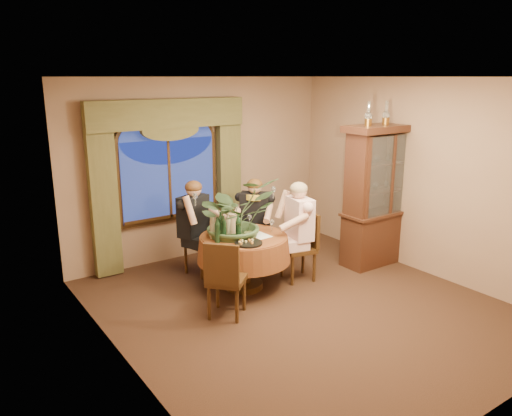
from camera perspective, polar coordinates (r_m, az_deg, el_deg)
floor at (r=6.42m, az=5.14°, el=-11.15°), size 5.00×5.00×0.00m
wall_back at (r=7.97m, az=-6.22°, el=4.59°), size 4.50×0.00×4.50m
wall_right at (r=7.56m, az=18.63°, el=3.34°), size 0.00×5.00×5.00m
ceiling at (r=5.77m, az=5.80°, el=14.70°), size 5.00×5.00×0.00m
window at (r=7.67m, az=-9.89°, el=3.28°), size 1.62×0.10×1.32m
arched_transom at (r=7.55m, az=-10.15°, el=9.09°), size 1.60×0.06×0.44m
drapery_left at (r=7.28m, az=-17.02°, el=1.28°), size 0.38×0.14×2.32m
drapery_right at (r=8.12m, az=-3.11°, el=3.27°), size 0.38×0.14×2.32m
swag_valance at (r=7.46m, az=-9.96°, el=10.57°), size 2.45×0.16×0.42m
dining_table at (r=6.78m, az=-1.40°, el=-6.18°), size 1.54×1.54×0.75m
china_cabinet at (r=7.78m, az=14.08°, el=1.43°), size 1.32×0.52×2.12m
oil_lamp_left at (r=7.32m, az=12.74°, el=10.47°), size 0.11×0.11×0.34m
oil_lamp_center at (r=7.60m, az=14.66°, el=10.50°), size 0.11×0.11×0.34m
oil_lamp_right at (r=7.88m, az=16.45°, el=10.52°), size 0.11×0.11×0.34m
chair_right at (r=7.06m, az=4.85°, el=-4.47°), size 0.50×0.50×0.96m
chair_back_right at (r=7.58m, az=-0.47°, el=-3.03°), size 0.59×0.59×0.96m
chair_back at (r=7.29m, az=-6.20°, el=-3.85°), size 0.51×0.51×0.96m
chair_front_left at (r=6.00m, az=-3.38°, el=-7.99°), size 0.59×0.59×0.96m
person_pink at (r=7.00m, az=4.95°, el=-2.66°), size 0.56×0.59×1.42m
person_back at (r=7.16m, az=-7.14°, el=-2.35°), size 0.64×0.62×1.41m
person_scarf at (r=7.48m, az=-0.12°, el=-1.68°), size 0.66×0.66×1.36m
stoneware_vase at (r=6.67m, az=-2.75°, el=-1.85°), size 0.15×0.15×0.29m
centerpiece_plant at (r=6.54m, az=-2.43°, el=2.50°), size 1.06×1.18×0.92m
olive_bowl at (r=6.63m, az=-0.71°, el=-3.00°), size 0.16×0.16×0.05m
cheese_platter at (r=6.32m, az=-0.87°, el=-4.04°), size 0.35×0.35×0.02m
wine_bottle_0 at (r=6.52m, az=-3.23°, el=-2.04°), size 0.07×0.07×0.33m
wine_bottle_1 at (r=6.60m, az=-4.03°, el=-1.86°), size 0.07×0.07×0.33m
wine_bottle_2 at (r=6.47m, az=-2.04°, el=-2.18°), size 0.07×0.07×0.33m
wine_bottle_3 at (r=6.44m, az=-3.72°, el=-2.29°), size 0.07×0.07×0.33m
wine_bottle_4 at (r=6.36m, az=-4.44°, el=-2.52°), size 0.07×0.07×0.33m
wine_bottle_5 at (r=6.51m, az=-4.99°, el=-2.12°), size 0.07×0.07×0.33m
tasting_paper_0 at (r=6.65m, az=0.45°, el=-3.15°), size 0.22×0.31×0.00m
tasting_paper_1 at (r=6.98m, az=-0.77°, el=-2.26°), size 0.35×0.37×0.00m
tasting_paper_2 at (r=6.44m, az=-0.81°, el=-3.76°), size 0.24×0.32×0.00m
wine_glass_person_pink at (r=6.78m, az=1.82°, el=-2.02°), size 0.07×0.07×0.18m
wine_glass_person_back at (r=6.86m, az=-4.29°, el=-1.87°), size 0.07×0.07×0.18m
wine_glass_person_scarf at (r=7.02m, az=-0.76°, el=-1.44°), size 0.07×0.07×0.18m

